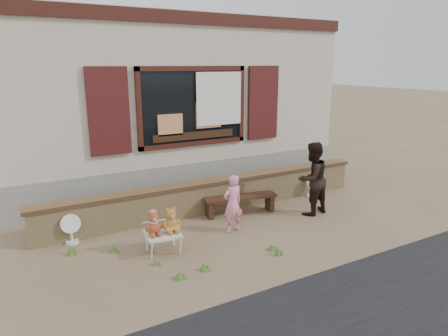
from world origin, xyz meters
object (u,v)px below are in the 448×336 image
folding_chair (163,235)px  teddy_bear_right (171,219)px  teddy_bear_left (153,222)px  child (233,204)px  bench (240,201)px  adult (312,179)px

folding_chair → teddy_bear_right: teddy_bear_right is taller
teddy_bear_left → child: bearing=12.3°
folding_chair → child: bearing=13.5°
bench → teddy_bear_right: bearing=-144.3°
teddy_bear_left → adult: (3.35, 0.16, 0.20)m
teddy_bear_right → adult: bearing=9.9°
bench → adult: 1.49m
teddy_bear_left → adult: 3.36m
teddy_bear_right → child: (1.25, 0.19, -0.01)m
bench → adult: adult is taller
folding_chair → teddy_bear_right: bearing=0.0°
child → teddy_bear_right: bearing=0.9°
teddy_bear_right → child: bearing=15.0°
bench → teddy_bear_left: bearing=-148.0°
folding_chair → teddy_bear_left: bearing=-180.0°
bench → teddy_bear_left: teddy_bear_left is taller
folding_chair → child: size_ratio=0.56×
teddy_bear_left → adult: bearing=9.1°
bench → folding_chair: bearing=-146.3°
teddy_bear_left → teddy_bear_right: 0.28m
folding_chair → teddy_bear_left: (-0.14, 0.02, 0.23)m
bench → teddy_bear_right: size_ratio=3.65×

